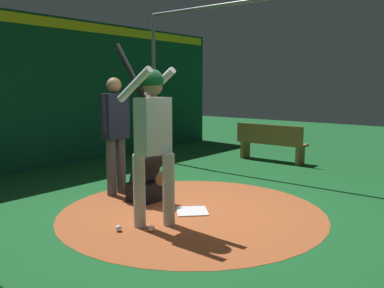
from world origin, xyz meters
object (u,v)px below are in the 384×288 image
object	(u,v)px
bench	(271,142)
baseball_1	(118,228)
umpire	(115,129)
catcher	(146,178)
baseball_0	(152,228)
home_plate	(192,211)
batter	(152,131)

from	to	relation	value
bench	baseball_1	size ratio (longest dim) A/B	22.08
umpire	bench	size ratio (longest dim) A/B	1.13
catcher	baseball_1	size ratio (longest dim) A/B	12.70
umpire	baseball_1	world-z (taller)	umpire
umpire	baseball_1	size ratio (longest dim) A/B	25.02
catcher	baseball_1	bearing A→B (deg)	-60.55
baseball_0	bench	bearing A→B (deg)	101.86
home_plate	catcher	bearing A→B (deg)	-177.69
baseball_1	home_plate	bearing A→B (deg)	79.29
catcher	bench	world-z (taller)	catcher
batter	baseball_0	size ratio (longest dim) A/B	30.26
batter	umpire	world-z (taller)	batter
home_plate	catcher	world-z (taller)	catcher
home_plate	bench	distance (m)	4.17
baseball_0	baseball_1	size ratio (longest dim) A/B	1.00
umpire	bench	bearing A→B (deg)	81.76
batter	baseball_0	distance (m)	1.17
home_plate	umpire	world-z (taller)	umpire
umpire	bench	world-z (taller)	umpire
catcher	baseball_0	size ratio (longest dim) A/B	12.70
batter	umpire	bearing A→B (deg)	154.80
batter	catcher	bearing A→B (deg)	139.41
catcher	bench	bearing A→B (deg)	91.30
umpire	baseball_1	bearing A→B (deg)	-40.45
umpire	bench	xyz separation A→B (m)	(0.59, 4.07, -0.61)
baseball_0	baseball_1	xyz separation A→B (m)	(-0.32, -0.24, 0.00)
bench	baseball_0	world-z (taller)	bench
batter	bench	xyz separation A→B (m)	(-0.91, 4.77, -0.75)
home_plate	batter	bearing A→B (deg)	-92.13
baseball_0	catcher	bearing A→B (deg)	137.43
home_plate	catcher	xyz separation A→B (m)	(-0.84, -0.03, 0.35)
catcher	baseball_1	distance (m)	1.31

